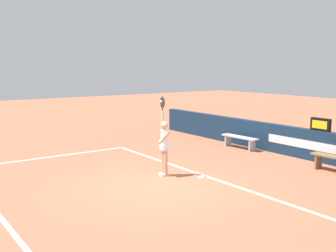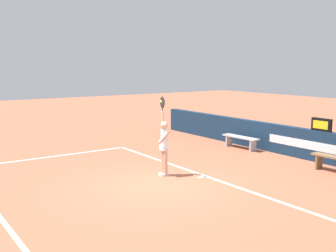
{
  "view_description": "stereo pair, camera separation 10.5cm",
  "coord_description": "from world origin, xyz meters",
  "views": [
    {
      "loc": [
        8.77,
        -5.89,
        3.23
      ],
      "look_at": [
        -0.92,
        0.98,
        1.44
      ],
      "focal_mm": 43.39,
      "sensor_mm": 36.0,
      "label": 1
    },
    {
      "loc": [
        8.83,
        -5.8,
        3.23
      ],
      "look_at": [
        -0.92,
        0.98,
        1.44
      ],
      "focal_mm": 43.39,
      "sensor_mm": 36.0,
      "label": 2
    }
  ],
  "objects": [
    {
      "name": "courtside_bench_far",
      "position": [
        -2.28,
        5.37,
        0.37
      ],
      "size": [
        1.66,
        0.42,
        0.48
      ],
      "color": "#B3B6BB",
      "rests_on": "ground"
    },
    {
      "name": "speed_display",
      "position": [
        0.83,
        5.97,
        1.27
      ],
      "size": [
        0.71,
        0.13,
        0.43
      ],
      "color": "black",
      "rests_on": "back_wall"
    },
    {
      "name": "tennis_ball",
      "position": [
        -0.61,
        0.52,
        2.21
      ],
      "size": [
        0.07,
        0.07,
        0.07
      ],
      "color": "#D2DE38"
    },
    {
      "name": "ground_plane",
      "position": [
        0.0,
        0.0,
        0.0
      ],
      "size": [
        60.0,
        60.0,
        0.0
      ],
      "primitive_type": "plane",
      "color": "#A75B3F"
    },
    {
      "name": "court_lines",
      "position": [
        0.0,
        -1.15,
        0.0
      ],
      "size": [
        10.29,
        5.82,
        0.0
      ],
      "color": "white",
      "rests_on": "ground"
    },
    {
      "name": "back_wall",
      "position": [
        0.0,
        5.98,
        0.53
      ],
      "size": [
        15.32,
        0.29,
        1.05
      ],
      "color": "#132B44",
      "rests_on": "ground"
    },
    {
      "name": "tennis_player",
      "position": [
        -0.77,
        0.74,
        0.96
      ],
      "size": [
        0.42,
        0.42,
        2.33
      ],
      "color": "tan",
      "rests_on": "ground"
    }
  ]
}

